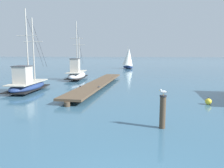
{
  "coord_description": "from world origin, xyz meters",
  "views": [
    {
      "loc": [
        0.47,
        -3.14,
        3.22
      ],
      "look_at": [
        -1.81,
        9.41,
        1.4
      ],
      "focal_mm": 34.27,
      "sensor_mm": 36.0,
      "label": 1
    }
  ],
  "objects_px": {
    "fishing_boat_0": "(27,84)",
    "perched_seagull": "(163,92)",
    "mooring_buoy": "(208,101)",
    "distant_sailboat": "(128,58)",
    "mooring_piling": "(163,111)",
    "fishing_boat_1": "(77,74)"
  },
  "relations": [
    {
      "from": "fishing_boat_1",
      "to": "distant_sailboat",
      "type": "height_order",
      "value": "fishing_boat_1"
    },
    {
      "from": "mooring_buoy",
      "to": "distant_sailboat",
      "type": "xyz_separation_m",
      "value": [
        -8.46,
        31.82,
        1.97
      ]
    },
    {
      "from": "mooring_piling",
      "to": "perched_seagull",
      "type": "relative_size",
      "value": 3.88
    },
    {
      "from": "fishing_boat_0",
      "to": "mooring_buoy",
      "type": "relative_size",
      "value": 14.71
    },
    {
      "from": "mooring_piling",
      "to": "perched_seagull",
      "type": "distance_m",
      "value": 0.84
    },
    {
      "from": "mooring_piling",
      "to": "distant_sailboat",
      "type": "bearing_deg",
      "value": 98.28
    },
    {
      "from": "mooring_piling",
      "to": "fishing_boat_1",
      "type": "bearing_deg",
      "value": 120.86
    },
    {
      "from": "distant_sailboat",
      "to": "fishing_boat_0",
      "type": "bearing_deg",
      "value": -100.78
    },
    {
      "from": "mooring_piling",
      "to": "fishing_boat_0",
      "type": "bearing_deg",
      "value": 146.25
    },
    {
      "from": "fishing_boat_1",
      "to": "mooring_buoy",
      "type": "height_order",
      "value": "fishing_boat_1"
    },
    {
      "from": "mooring_piling",
      "to": "mooring_buoy",
      "type": "relative_size",
      "value": 3.09
    },
    {
      "from": "fishing_boat_0",
      "to": "perched_seagull",
      "type": "relative_size",
      "value": 18.49
    },
    {
      "from": "perched_seagull",
      "to": "distant_sailboat",
      "type": "distance_m",
      "value": 37.18
    },
    {
      "from": "perched_seagull",
      "to": "fishing_boat_0",
      "type": "bearing_deg",
      "value": 146.27
    },
    {
      "from": "perched_seagull",
      "to": "mooring_buoy",
      "type": "height_order",
      "value": "perched_seagull"
    },
    {
      "from": "mooring_piling",
      "to": "distant_sailboat",
      "type": "xyz_separation_m",
      "value": [
        -5.35,
        36.79,
        1.41
      ]
    },
    {
      "from": "perched_seagull",
      "to": "mooring_buoy",
      "type": "xyz_separation_m",
      "value": [
        3.1,
        4.97,
        -1.41
      ]
    },
    {
      "from": "fishing_boat_0",
      "to": "distant_sailboat",
      "type": "xyz_separation_m",
      "value": [
        5.61,
        29.46,
        1.52
      ]
    },
    {
      "from": "perched_seagull",
      "to": "distant_sailboat",
      "type": "height_order",
      "value": "distant_sailboat"
    },
    {
      "from": "fishing_boat_0",
      "to": "mooring_buoy",
      "type": "bearing_deg",
      "value": -9.48
    },
    {
      "from": "fishing_boat_0",
      "to": "mooring_piling",
      "type": "distance_m",
      "value": 13.18
    },
    {
      "from": "fishing_boat_1",
      "to": "mooring_buoy",
      "type": "distance_m",
      "value": 16.95
    }
  ]
}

